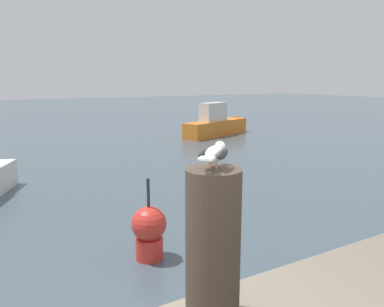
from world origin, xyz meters
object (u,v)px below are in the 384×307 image
seagull (214,154)px  mooring_post (213,246)px  boat_orange (219,124)px  channel_buoy (149,230)px

seagull → mooring_post: bearing=-139.8°
mooring_post → seagull: (0.01, 0.00, 0.57)m
mooring_post → boat_orange: (10.12, 14.61, -1.27)m
boat_orange → channel_buoy: boat_orange is taller
seagull → boat_orange: bearing=55.3°
boat_orange → channel_buoy: (-9.00, -11.12, -0.08)m
mooring_post → channel_buoy: (1.12, 3.49, -1.35)m
seagull → boat_orange: seagull is taller
boat_orange → channel_buoy: bearing=-129.0°
seagull → boat_orange: 17.86m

